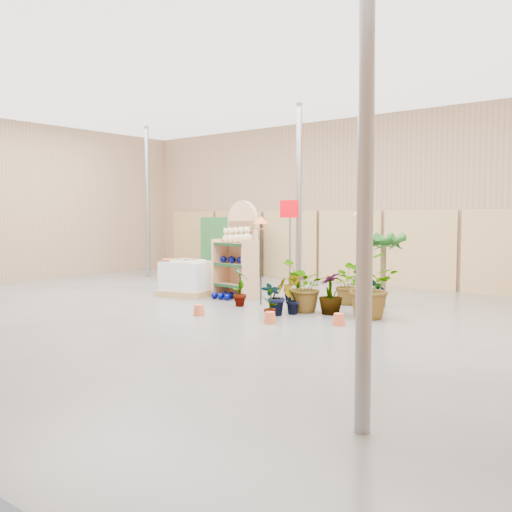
{
  "coord_description": "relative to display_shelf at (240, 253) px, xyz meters",
  "views": [
    {
      "loc": [
        7.77,
        -7.75,
        1.83
      ],
      "look_at": [
        0.3,
        1.5,
        1.0
      ],
      "focal_mm": 40.0,
      "sensor_mm": 36.0,
      "label": 1
    }
  ],
  "objects": [
    {
      "name": "room",
      "position": [
        0.52,
        -1.02,
        1.22
      ],
      "size": [
        15.2,
        12.1,
        4.7
      ],
      "color": "#5B5A57",
      "rests_on": "ground"
    },
    {
      "name": "display_shelf",
      "position": [
        0.0,
        0.0,
        0.0
      ],
      "size": [
        0.97,
        0.67,
        2.18
      ],
      "rotation": [
        0.0,
        0.0,
        -0.11
      ],
      "color": "tan",
      "rests_on": "ground"
    },
    {
      "name": "teddy_bears",
      "position": [
        0.03,
        -0.1,
        0.39
      ],
      "size": [
        0.81,
        0.22,
        0.36
      ],
      "color": "beige",
      "rests_on": "display_shelf"
    },
    {
      "name": "gazing_balls_shelf",
      "position": [
        -0.0,
        -0.12,
        -0.14
      ],
      "size": [
        0.8,
        0.27,
        0.15
      ],
      "color": "#01065B",
      "rests_on": "display_shelf"
    },
    {
      "name": "gazing_balls_floor",
      "position": [
        -0.07,
        -0.39,
        -0.92
      ],
      "size": [
        0.63,
        0.39,
        0.15
      ],
      "color": "#01065B",
      "rests_on": "ground"
    },
    {
      "name": "pallet_stack",
      "position": [
        -1.18,
        -0.52,
        -0.6
      ],
      "size": [
        1.31,
        1.18,
        0.83
      ],
      "rotation": [
        0.0,
        0.0,
        0.25
      ],
      "color": "tan",
      "rests_on": "ground"
    },
    {
      "name": "charcoal_planters",
      "position": [
        -1.46,
        1.29,
        -0.5
      ],
      "size": [
        0.5,
        0.5,
        1.0
      ],
      "color": "#232228",
      "rests_on": "ground"
    },
    {
      "name": "trellis_stock",
      "position": [
        -3.28,
        3.27,
        -0.1
      ],
      "size": [
        2.0,
        0.3,
        1.8
      ],
      "primitive_type": "cube",
      "color": "#26612D",
      "rests_on": "ground"
    },
    {
      "name": "offer_sign",
      "position": [
        0.62,
        1.05,
        0.57
      ],
      "size": [
        0.5,
        0.08,
        2.2
      ],
      "color": "gray",
      "rests_on": "ground"
    },
    {
      "name": "bird_table_front",
      "position": [
        1.01,
        -0.51,
        0.69
      ],
      "size": [
        0.34,
        0.34,
        1.82
      ],
      "color": "black",
      "rests_on": "ground"
    },
    {
      "name": "bird_table_right",
      "position": [
        2.86,
        0.29,
        0.85
      ],
      "size": [
        0.34,
        0.34,
        1.99
      ],
      "color": "black",
      "rests_on": "ground"
    },
    {
      "name": "bird_table_back",
      "position": [
        -1.66,
        2.86,
        0.71
      ],
      "size": [
        0.34,
        0.34,
        1.84
      ],
      "color": "black",
      "rests_on": "ground"
    },
    {
      "name": "palm",
      "position": [
        3.12,
        0.8,
        0.35
      ],
      "size": [
        0.7,
        0.7,
        1.6
      ],
      "color": "brown",
      "rests_on": "ground"
    },
    {
      "name": "potted_plant_0",
      "position": [
        0.82,
        -0.95,
        -0.57
      ],
      "size": [
        0.52,
        0.54,
        0.86
      ],
      "primitive_type": "imported",
      "rotation": [
        0.0,
        0.0,
        2.24
      ],
      "color": "#195618",
      "rests_on": "ground"
    },
    {
      "name": "potted_plant_1",
      "position": [
        2.03,
        -1.29,
        -0.63
      ],
      "size": [
        0.38,
        0.44,
        0.73
      ],
      "primitive_type": "imported",
      "rotation": [
        0.0,
        0.0,
        1.44
      ],
      "color": "#195618",
      "rests_on": "ground"
    },
    {
      "name": "potted_plant_2",
      "position": [
        2.24,
        -0.72,
        -0.5
      ],
      "size": [
        1.0,
        1.08,
        1.0
      ],
      "primitive_type": "imported",
      "rotation": [
        0.0,
        0.0,
        5.01
      ],
      "color": "#195618",
      "rests_on": "ground"
    },
    {
      "name": "potted_plant_3",
      "position": [
        2.74,
        -0.59,
        -0.6
      ],
      "size": [
        0.45,
        0.45,
        0.79
      ],
      "primitive_type": "imported",
      "rotation": [
        0.0,
        0.0,
        4.69
      ],
      "color": "#195618",
      "rests_on": "ground"
    },
    {
      "name": "potted_plant_4",
      "position": [
        3.29,
        0.18,
        -0.68
      ],
      "size": [
        0.39,
        0.33,
        0.64
      ],
      "primitive_type": "imported",
      "rotation": [
        0.0,
        0.0,
        2.8
      ],
      "color": "#195618",
      "rests_on": "ground"
    },
    {
      "name": "potted_plant_5",
      "position": [
        1.38,
        0.08,
        -0.67
      ],
      "size": [
        0.46,
        0.43,
        0.65
      ],
      "primitive_type": "imported",
      "rotation": [
        0.0,
        0.0,
        0.52
      ],
      "color": "#195618",
      "rests_on": "ground"
    },
    {
      "name": "potted_plant_6",
      "position": [
        2.35,
        0.65,
        -0.57
      ],
      "size": [
        0.97,
        0.92,
        0.85
      ],
      "primitive_type": "imported",
      "rotation": [
        0.0,
        0.0,
        2.72
      ],
      "color": "#195618",
      "rests_on": "ground"
    },
    {
      "name": "potted_plant_8",
      "position": [
        2.2,
        -1.74,
        -0.66
      ],
      "size": [
        0.41,
        0.33,
        0.67
      ],
      "primitive_type": "imported",
      "rotation": [
        0.0,
        0.0,
        3.45
      ],
      "color": "#195618",
      "rests_on": "ground"
    },
    {
      "name": "potted_plant_9",
      "position": [
        2.16,
        -1.06,
        -0.71
      ],
      "size": [
        0.38,
        0.4,
        0.57
      ],
      "primitive_type": "imported",
      "rotation": [
        0.0,
        0.0,
        4.11
      ],
      "color": "#195618",
      "rests_on": "ground"
    },
    {
      "name": "potted_plant_10",
      "position": [
        3.44,
        -0.54,
        -0.42
      ],
      "size": [
        1.19,
        1.08,
        1.16
      ],
      "primitive_type": "imported",
      "rotation": [
        0.0,
        0.0,
        2.96
      ],
      "color": "#195618",
      "rests_on": "ground"
    },
    {
      "name": "potted_plant_11",
      "position": [
        1.24,
        0.51,
        -0.7
      ],
      "size": [
        0.47,
        0.47,
        0.59
      ],
      "primitive_type": "imported",
      "rotation": [
        0.0,
        0.0,
        0.78
      ],
      "color": "#195618",
      "rests_on": "ground"
    }
  ]
}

